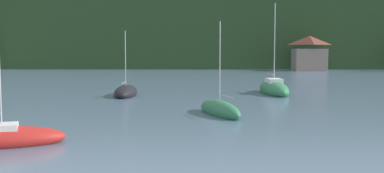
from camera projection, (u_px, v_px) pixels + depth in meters
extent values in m
cube|color=#264223|center=(197.00, 31.00, 124.88)|extent=(352.00, 55.79, 19.36)
ellipsoid|color=#38562D|center=(93.00, 42.00, 139.47)|extent=(246.40, 39.05, 35.13)
cube|color=gray|center=(309.00, 60.00, 92.11)|extent=(6.43, 5.40, 4.61)
pyramid|color=brown|center=(309.00, 40.00, 91.77)|extent=(6.75, 5.67, 1.89)
ellipsoid|color=red|center=(2.00, 140.00, 20.44)|extent=(6.01, 3.72, 1.22)
cube|color=silver|center=(2.00, 128.00, 20.39)|extent=(1.74, 1.62, 0.41)
ellipsoid|color=#2D754C|center=(274.00, 90.00, 44.30)|extent=(2.91, 7.61, 1.80)
cylinder|color=#B7B7BC|center=(275.00, 44.00, 43.91)|extent=(0.09, 0.09, 8.16)
cylinder|color=#ADADB2|center=(271.00, 74.00, 45.53)|extent=(0.29, 2.73, 0.08)
cube|color=silver|center=(274.00, 82.00, 44.23)|extent=(1.55, 2.32, 0.65)
ellipsoid|color=black|center=(126.00, 92.00, 42.42)|extent=(2.26, 6.18, 1.41)
cylinder|color=#B7B7BC|center=(125.00, 60.00, 42.15)|extent=(0.07, 0.07, 5.55)
cylinder|color=#ADADB2|center=(124.00, 83.00, 41.00)|extent=(0.15, 2.66, 0.07)
ellipsoid|color=#2D754C|center=(220.00, 110.00, 30.08)|extent=(3.44, 5.83, 1.38)
cylinder|color=#B7B7BC|center=(220.00, 63.00, 29.81)|extent=(0.07, 0.07, 5.69)
cylinder|color=#ADADB2|center=(226.00, 96.00, 29.04)|extent=(0.80, 1.92, 0.06)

